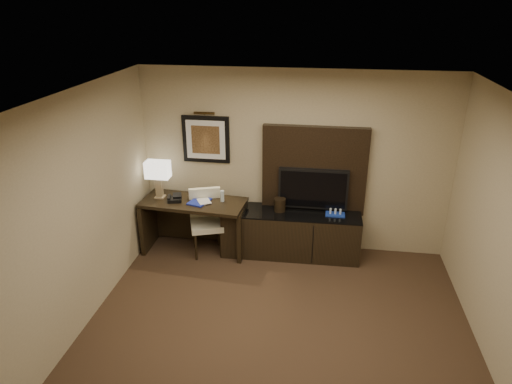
% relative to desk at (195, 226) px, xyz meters
% --- Properties ---
extents(floor, '(4.50, 5.00, 0.01)m').
position_rel_desk_xyz_m(floor, '(1.43, -2.10, -0.41)').
color(floor, '#382519').
rests_on(floor, ground).
extents(ceiling, '(4.50, 5.00, 0.01)m').
position_rel_desk_xyz_m(ceiling, '(1.43, -2.10, 2.29)').
color(ceiling, silver).
rests_on(ceiling, wall_back).
extents(wall_back, '(4.50, 0.01, 2.70)m').
position_rel_desk_xyz_m(wall_back, '(1.43, 0.40, 0.94)').
color(wall_back, tan).
rests_on(wall_back, floor).
extents(wall_left, '(0.01, 5.00, 2.70)m').
position_rel_desk_xyz_m(wall_left, '(-0.82, -2.10, 0.94)').
color(wall_left, tan).
rests_on(wall_left, floor).
extents(desk, '(1.57, 0.77, 0.81)m').
position_rel_desk_xyz_m(desk, '(0.00, 0.00, 0.00)').
color(desk, black).
rests_on(desk, floor).
extents(credenza, '(2.02, 0.60, 0.69)m').
position_rel_desk_xyz_m(credenza, '(1.44, 0.10, -0.06)').
color(credenza, black).
rests_on(credenza, floor).
extents(tv_wall_panel, '(1.50, 0.12, 1.30)m').
position_rel_desk_xyz_m(tv_wall_panel, '(1.73, 0.34, 0.86)').
color(tv_wall_panel, black).
rests_on(tv_wall_panel, wall_back).
extents(tv, '(1.00, 0.08, 0.60)m').
position_rel_desk_xyz_m(tv, '(1.73, 0.24, 0.61)').
color(tv, black).
rests_on(tv, tv_wall_panel).
extents(artwork, '(0.70, 0.04, 0.70)m').
position_rel_desk_xyz_m(artwork, '(0.13, 0.38, 1.24)').
color(artwork, black).
rests_on(artwork, wall_back).
extents(picture_light, '(0.04, 0.04, 0.30)m').
position_rel_desk_xyz_m(picture_light, '(0.13, 0.34, 1.64)').
color(picture_light, '#423015').
rests_on(picture_light, wall_back).
extents(desk_chair, '(0.61, 0.66, 0.96)m').
position_rel_desk_xyz_m(desk_chair, '(0.20, -0.06, 0.08)').
color(desk_chair, beige).
rests_on(desk_chair, floor).
extents(table_lamp, '(0.38, 0.29, 0.55)m').
position_rel_desk_xyz_m(table_lamp, '(-0.53, 0.06, 0.68)').
color(table_lamp, '#9C8561').
rests_on(table_lamp, desk).
extents(desk_phone, '(0.24, 0.22, 0.10)m').
position_rel_desk_xyz_m(desk_phone, '(-0.27, -0.04, 0.46)').
color(desk_phone, black).
rests_on(desk_phone, desk).
extents(blue_folder, '(0.33, 0.38, 0.02)m').
position_rel_desk_xyz_m(blue_folder, '(0.10, -0.02, 0.42)').
color(blue_folder, navy).
rests_on(blue_folder, desk).
extents(book, '(0.16, 0.10, 0.23)m').
position_rel_desk_xyz_m(book, '(0.09, -0.06, 0.52)').
color(book, tan).
rests_on(book, desk).
extents(water_bottle, '(0.07, 0.07, 0.17)m').
position_rel_desk_xyz_m(water_bottle, '(0.43, 0.06, 0.49)').
color(water_bottle, silver).
rests_on(water_bottle, desk).
extents(ice_bucket, '(0.18, 0.18, 0.19)m').
position_rel_desk_xyz_m(ice_bucket, '(1.27, 0.12, 0.38)').
color(ice_bucket, black).
rests_on(ice_bucket, credenza).
extents(minibar_tray, '(0.28, 0.17, 0.10)m').
position_rel_desk_xyz_m(minibar_tray, '(2.07, 0.10, 0.33)').
color(minibar_tray, '#18359F').
rests_on(minibar_tray, credenza).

